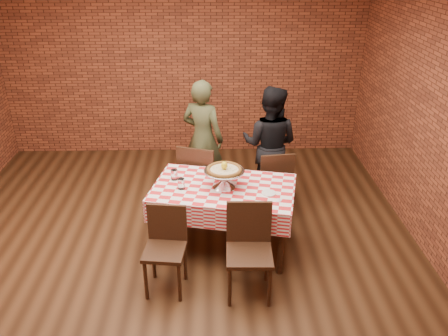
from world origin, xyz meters
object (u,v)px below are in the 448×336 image
Objects in this scene: chair_far_left at (201,177)px; table at (224,218)px; pizza_stand at (224,179)px; diner_olive at (203,138)px; chair_near_left at (165,253)px; chair_near_right at (249,254)px; condiment_caddy at (235,170)px; water_glass_right at (174,175)px; water_glass_left at (181,184)px; diner_black at (270,144)px; chair_far_right at (273,182)px; pizza at (224,170)px.

table is at bearing 125.63° from chair_far_left.
diner_olive is (-0.24, 1.31, -0.07)m from pizza_stand.
table is 1.71× the size of chair_near_left.
condiment_caddy is at bearing 96.61° from chair_near_right.
diner_olive is at bearing 87.21° from chair_near_left.
pizza_stand is 3.74× the size of water_glass_right.
diner_black reaches higher than water_glass_left.
chair_near_left is (-0.71, -0.98, -0.39)m from condiment_caddy.
chair_far_left reaches higher than water_glass_left.
diner_olive is 1.02× the size of diner_black.
chair_near_left is at bearing 106.20° from diner_olive.
water_glass_right is (-0.09, 0.21, 0.00)m from water_glass_left.
diner_olive reaches higher than diner_black.
diner_olive reaches higher than chair_near_left.
condiment_caddy is 0.14× the size of chair_far_right.
chair_far_right is at bearing 48.89° from pizza.
chair_far_right is at bearing 170.76° from diner_olive.
pizza reaches higher than chair_near_right.
pizza_stand is 3.41× the size of condiment_caddy.
pizza is 0.39× the size of chair_far_left.
water_glass_left is at bearing -67.63° from water_glass_right.
chair_near_right is at bearing -74.19° from table.
chair_near_right is at bearing 124.64° from chair_far_left.
pizza_stand is (0.01, 0.00, 0.48)m from table.
diner_black reaches higher than chair_near_right.
condiment_caddy and chair_far_right have the same top height.
condiment_caddy is at bearing 144.71° from chair_far_left.
diner_olive is at bearing 81.19° from water_glass_left.
water_glass_right is at bearing -166.14° from condiment_caddy.
pizza is 0.41× the size of chair_near_right.
chair_near_right is (0.80, -0.08, 0.03)m from chair_near_left.
water_glass_left is at bearing 107.02° from diner_olive.
condiment_caddy is 0.97m from diner_black.
chair_far_left is at bearing 108.26° from pizza.
chair_far_left is at bearing 132.40° from condiment_caddy.
chair_near_right is at bearing -74.66° from pizza_stand.
pizza_stand reaches higher than water_glass_left.
pizza_stand is 0.31m from condiment_caddy.
pizza is at bearing -108.21° from condiment_caddy.
condiment_caddy is 0.73m from chair_far_left.
chair_far_left is 0.98m from diner_black.
water_glass_left and water_glass_right have the same top height.
water_glass_left is 1.07m from chair_near_right.
water_glass_left is at bearing -176.52° from table.
chair_near_left is 2.07m from diner_olive.
chair_near_right reaches higher than table.
table is at bearing 82.11° from diner_black.
pizza_stand is 1.33m from diner_olive.
water_glass_left is at bearing 68.17° from diner_black.
table is 0.94m from chair_far_right.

